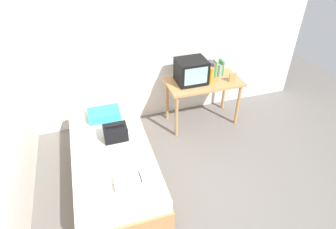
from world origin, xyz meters
The scene contains 14 objects.
ground_plane centered at (0.00, 0.00, 0.00)m, with size 8.00×8.00×0.00m, color slate.
wall_back centered at (0.00, 2.00, 1.30)m, with size 5.20×0.10×2.60m, color silver.
bed centered at (-0.92, 0.72, 0.23)m, with size 1.00×2.00×0.47m.
desk centered at (0.65, 1.52, 0.67)m, with size 1.16×0.60×0.76m.
tv centered at (0.45, 1.56, 0.94)m, with size 0.44×0.39×0.36m.
water_bottle centered at (0.71, 1.42, 0.89)m, with size 0.08×0.08×0.26m, color orange.
book_row centered at (0.89, 1.64, 0.88)m, with size 0.22×0.16×0.25m.
picture_frame centered at (1.06, 1.37, 0.83)m, with size 0.11×0.02×0.14m, color #B27F4C.
pillow centered at (-0.92, 1.42, 0.54)m, with size 0.44×0.28×0.12m, color #33A8B7.
handbag centered at (-0.83, 0.91, 0.57)m, with size 0.30×0.20×0.22m.
magazine centered at (-1.04, 0.31, 0.48)m, with size 0.21×0.29×0.01m, color white.
remote_dark centered at (-0.70, 0.17, 0.48)m, with size 0.04×0.16×0.02m, color black.
remote_silver centered at (-1.09, 0.97, 0.48)m, with size 0.04×0.14×0.02m, color #B7B7BC.
folded_towel centered at (-0.83, 0.13, 0.50)m, with size 0.28×0.22×0.06m, color white.
Camera 1 is at (-1.04, -1.98, 2.88)m, focal length 30.28 mm.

